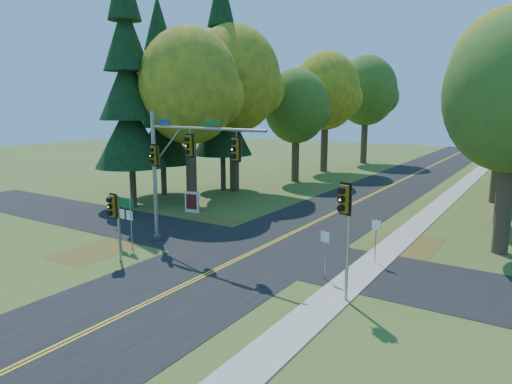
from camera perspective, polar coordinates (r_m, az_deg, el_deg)
The scene contains 27 objects.
ground at distance 24.41m, azimuth -2.18°, elevation -8.38°, with size 160.00×160.00×0.00m, color #435D20.
road_main at distance 24.41m, azimuth -2.18°, elevation -8.36°, with size 8.00×160.00×0.02m, color black.
road_cross at distance 25.99m, azimuth 0.36°, elevation -7.16°, with size 60.00×6.00×0.02m, color black.
centerline_left at distance 24.46m, azimuth -2.38°, elevation -8.28°, with size 0.10×160.00×0.01m, color gold.
centerline_right at distance 24.35m, azimuth -1.99°, elevation -8.36°, with size 0.10×160.00×0.01m, color gold.
sidewalk_east at distance 21.66m, azimuth 11.64°, elevation -11.03°, with size 1.60×160.00×0.06m, color #9E998E.
leaf_patch_w_near at distance 31.27m, azimuth -7.77°, elevation -4.18°, with size 4.00×6.00×0.00m, color brown.
leaf_patch_e at distance 26.91m, azimuth 17.53°, elevation -7.04°, with size 3.50×8.00×0.00m, color brown.
leaf_patch_w_far at distance 27.33m, azimuth -19.03°, elevation -6.86°, with size 3.00×5.00×0.00m, color brown.
tree_w_a at distance 37.37m, azimuth -8.19°, elevation 12.88°, with size 8.00×8.00×14.15m.
tree_w_b at distance 43.22m, azimuth -2.66°, elevation 13.83°, with size 8.60×8.60×15.38m.
tree_w_c at distance 48.99m, azimuth 5.15°, elevation 10.58°, with size 6.80×6.80×11.91m.
tree_e_c at distance 42.80m, azimuth 29.00°, elevation 12.97°, with size 8.80×8.80×15.79m.
tree_w_d at distance 57.11m, azimuth 8.82°, elevation 12.34°, with size 8.20×8.20×14.56m.
tree_e_d at distance 51.91m, azimuth 28.83°, elevation 9.66°, with size 7.00×7.00×12.32m.
tree_w_e at distance 66.80m, azimuth 13.70°, elevation 12.16°, with size 8.40×8.40×14.97m.
pine_a at distance 37.31m, azimuth -15.67°, elevation 12.14°, with size 5.60×5.60×19.48m.
pine_b at distance 41.83m, azimuth -11.80°, elevation 10.70°, with size 5.60×5.60×17.31m.
pine_c at distance 43.71m, azimuth -4.27°, elevation 12.89°, with size 5.60×5.60×20.56m.
traffic_mast at distance 25.86m, azimuth -9.77°, elevation 3.82°, with size 8.46×1.19×7.70m.
east_signal_pole at distance 18.49m, azimuth 11.13°, elevation -2.50°, with size 0.56×0.67×5.02m.
ped_signal_pole at distance 24.42m, azimuth -17.31°, elevation -2.29°, with size 0.57×0.66×3.62m.
route_sign_cluster at distance 26.85m, azimuth -16.04°, elevation -2.38°, with size 1.39×0.12×2.98m.
info_kiosk at distance 35.03m, azimuth -8.01°, elevation -1.26°, with size 1.16×0.38×1.59m.
reg_sign_e_north at distance 24.03m, azimuth 14.76°, elevation -5.01°, with size 0.45×0.09×2.36m.
reg_sign_e_south at distance 21.43m, azimuth 8.59°, elevation -6.66°, with size 0.45×0.11×2.37m.
reg_sign_w at distance 30.49m, azimuth -12.32°, elevation -2.09°, with size 0.37×0.13×1.99m.
Camera 1 is at (13.27, -18.89, 7.94)m, focal length 32.00 mm.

